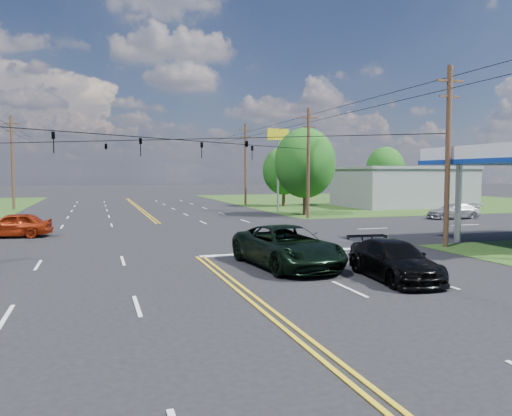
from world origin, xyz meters
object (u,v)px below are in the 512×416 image
object	(u,v)px
tree_right_a	(305,163)
tree_right_b	(284,171)
suv_black	(394,260)
pole_se	(448,154)
pole_ne	(308,162)
pole_right_far	(245,163)
tree_far_r	(385,169)
pickup_dkgreen	(287,247)
pole_left_far	(12,162)
retail_ne	(402,188)

from	to	relation	value
tree_right_a	tree_right_b	distance (m)	12.27
suv_black	pole_se	bearing A→B (deg)	44.71
pole_ne	tree_right_a	size ratio (longest dim) A/B	1.16
tree_right_a	pole_right_far	bearing A→B (deg)	93.58
tree_far_r	pickup_dkgreen	world-z (taller)	tree_far_r
pole_left_far	suv_black	size ratio (longest dim) A/B	2.03
pole_left_far	suv_black	bearing A→B (deg)	-66.29
retail_ne	tree_right_b	size ratio (longest dim) A/B	1.98
retail_ne	pickup_dkgreen	bearing A→B (deg)	-130.56
pole_se	pole_right_far	world-z (taller)	pole_right_far
pole_ne	tree_right_a	bearing A→B (deg)	71.57
tree_far_r	suv_black	world-z (taller)	tree_far_r
pole_right_far	tree_far_r	bearing A→B (deg)	5.44
tree_right_a	pole_left_far	bearing A→B (deg)	149.35
pole_right_far	retail_ne	bearing A→B (deg)	-25.20
suv_black	tree_right_b	bearing A→B (deg)	79.31
pickup_dkgreen	pole_ne	bearing A→B (deg)	58.06
tree_far_r	pickup_dkgreen	bearing A→B (deg)	-126.73
pickup_dkgreen	pole_right_far	bearing A→B (deg)	69.82
suv_black	pole_ne	bearing A→B (deg)	78.03
retail_ne	tree_right_a	bearing A→B (deg)	-153.43
suv_black	tree_far_r	bearing A→B (deg)	62.54
tree_right_a	tree_far_r	xyz separation A→B (m)	(20.00, 18.00, -0.33)
pole_left_far	tree_right_b	world-z (taller)	pole_left_far
tree_right_b	suv_black	size ratio (longest dim) A/B	1.44
pole_right_far	pickup_dkgreen	bearing A→B (deg)	-104.21
pole_ne	pole_right_far	distance (m)	19.00
retail_ne	tree_right_b	bearing A→B (deg)	163.50
pole_se	suv_black	distance (m)	10.21
pole_right_far	suv_black	bearing A→B (deg)	-99.39
tree_right_a	pole_ne	bearing A→B (deg)	-108.43
tree_far_r	retail_ne	bearing A→B (deg)	-111.80
pole_se	suv_black	xyz separation A→B (m)	(-7.11, -6.01, -4.20)
retail_ne	tree_right_b	distance (m)	14.22
suv_black	tree_right_a	bearing A→B (deg)	77.81
pole_right_far	pole_se	bearing A→B (deg)	-90.00
retail_ne	pole_left_far	distance (m)	43.84
pole_ne	pole_right_far	xyz separation A→B (m)	(0.00, 19.00, 0.25)
tree_right_b	pickup_dkgreen	distance (m)	38.20
retail_ne	suv_black	world-z (taller)	retail_ne
pole_ne	tree_right_a	distance (m)	3.16
pole_ne	suv_black	bearing A→B (deg)	-106.50
pole_se	pickup_dkgreen	bearing A→B (deg)	-165.62
pole_right_far	suv_black	distance (m)	43.82
pole_left_far	pole_right_far	bearing A→B (deg)	0.00
pole_right_far	tree_right_a	bearing A→B (deg)	-86.42
pole_right_far	suv_black	xyz separation A→B (m)	(-7.11, -43.01, -4.45)
pole_ne	tree_right_b	size ratio (longest dim) A/B	1.34
pole_ne	tree_right_b	distance (m)	15.42
tree_right_b	tree_far_r	xyz separation A→B (m)	(17.50, 6.00, 0.33)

